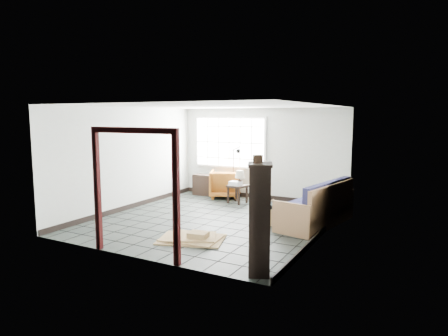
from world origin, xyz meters
The scene contains 15 objects.
ground centered at (0.00, 0.00, 0.00)m, with size 5.50×5.50×0.00m, color black.
room_shell centered at (0.00, 0.03, 1.68)m, with size 5.02×5.52×2.61m.
window_panel centered at (-1.00, 2.70, 1.60)m, with size 2.32×0.08×1.52m.
doorway_trim centered at (0.00, -2.70, 1.38)m, with size 1.80×0.08×2.20m.
futon_sofa centered at (2.22, 0.72, 0.36)m, with size 1.24×2.34×0.99m.
armchair centered at (-0.98, 2.40, 0.44)m, with size 0.86×0.81×0.89m, color #995B16.
side_table centered at (-0.33, 1.88, 0.41)m, with size 0.53×0.53×0.50m.
table_lamp centered at (-0.26, 1.87, 0.79)m, with size 0.32×0.32×0.41m.
projector centered at (-0.36, 1.81, 0.56)m, with size 0.33×0.27×0.11m.
floor_lamp centered at (-0.62, 2.35, 0.81)m, with size 0.40×0.30×1.52m.
console_shelf centered at (-1.63, 2.40, 0.31)m, with size 0.82×0.35×0.63m.
tall_shelf centered at (2.15, -2.40, 0.86)m, with size 0.51×0.56×1.69m.
pot centered at (2.09, -2.35, 1.75)m, with size 0.18×0.18×0.11m.
open_box centered at (1.45, 0.36, 0.18)m, with size 0.93×0.51×0.51m.
cardboard_pile centered at (0.37, -1.49, 0.05)m, with size 1.44×1.20×0.18m.
Camera 1 is at (4.43, -7.78, 2.39)m, focal length 32.00 mm.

